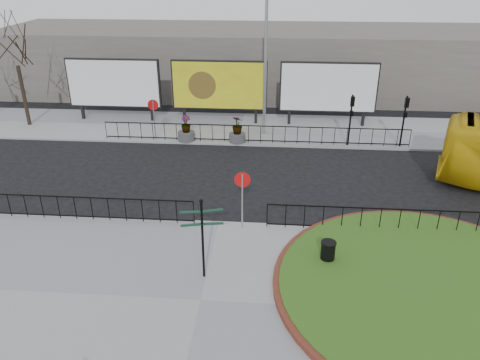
# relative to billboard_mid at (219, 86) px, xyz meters

# --- Properties ---
(ground) EXTENTS (90.00, 90.00, 0.00)m
(ground) POSITION_rel_billboard_mid_xyz_m (1.50, -12.97, -2.60)
(ground) COLOR black
(ground) RESTS_ON ground
(pavement_near) EXTENTS (30.00, 10.00, 0.12)m
(pavement_near) POSITION_rel_billboard_mid_xyz_m (1.50, -17.97, -2.54)
(pavement_near) COLOR gray
(pavement_near) RESTS_ON ground
(pavement_far) EXTENTS (44.00, 6.00, 0.12)m
(pavement_far) POSITION_rel_billboard_mid_xyz_m (1.50, -0.97, -2.54)
(pavement_far) COLOR gray
(pavement_far) RESTS_ON ground
(brick_edge) EXTENTS (10.40, 10.40, 0.18)m
(brick_edge) POSITION_rel_billboard_mid_xyz_m (9.00, -16.97, -2.39)
(brick_edge) COLOR brown
(brick_edge) RESTS_ON pavement_near
(grass_lawn) EXTENTS (10.00, 10.00, 0.22)m
(grass_lawn) POSITION_rel_billboard_mid_xyz_m (9.00, -16.97, -2.37)
(grass_lawn) COLOR #295115
(grass_lawn) RESTS_ON pavement_near
(railing_near_left) EXTENTS (10.00, 0.10, 1.10)m
(railing_near_left) POSITION_rel_billboard_mid_xyz_m (-4.50, -13.27, -1.93)
(railing_near_left) COLOR black
(railing_near_left) RESTS_ON pavement_near
(railing_near_right) EXTENTS (9.00, 0.10, 1.10)m
(railing_near_right) POSITION_rel_billboard_mid_xyz_m (8.00, -13.27, -1.93)
(railing_near_right) COLOR black
(railing_near_right) RESTS_ON pavement_near
(railing_far) EXTENTS (18.00, 0.10, 1.10)m
(railing_far) POSITION_rel_billboard_mid_xyz_m (2.50, -3.67, -1.93)
(railing_far) COLOR black
(railing_far) RESTS_ON pavement_far
(speed_sign_far) EXTENTS (0.64, 0.07, 2.47)m
(speed_sign_far) POSITION_rel_billboard_mid_xyz_m (-3.50, -3.57, -0.68)
(speed_sign_far) COLOR gray
(speed_sign_far) RESTS_ON pavement_far
(speed_sign_near) EXTENTS (0.64, 0.07, 2.47)m
(speed_sign_near) POSITION_rel_billboard_mid_xyz_m (2.50, -13.37, -0.68)
(speed_sign_near) COLOR gray
(speed_sign_near) RESTS_ON pavement_near
(billboard_left) EXTENTS (6.20, 0.31, 4.10)m
(billboard_left) POSITION_rel_billboard_mid_xyz_m (-7.00, 0.00, 0.00)
(billboard_left) COLOR black
(billboard_left) RESTS_ON pavement_far
(billboard_mid) EXTENTS (6.20, 0.31, 4.10)m
(billboard_mid) POSITION_rel_billboard_mid_xyz_m (0.00, 0.00, 0.00)
(billboard_mid) COLOR black
(billboard_mid) RESTS_ON pavement_far
(billboard_right) EXTENTS (6.20, 0.31, 4.10)m
(billboard_right) POSITION_rel_billboard_mid_xyz_m (7.00, 0.00, 0.00)
(billboard_right) COLOR black
(billboard_right) RESTS_ON pavement_far
(lamp_post) EXTENTS (0.74, 0.18, 9.23)m
(lamp_post) POSITION_rel_billboard_mid_xyz_m (3.01, -1.97, 2.23)
(lamp_post) COLOR gray
(lamp_post) RESTS_ON pavement_far
(signal_pole_a) EXTENTS (0.22, 0.26, 3.00)m
(signal_pole_a) POSITION_rel_billboard_mid_xyz_m (8.00, -3.63, -0.50)
(signal_pole_a) COLOR black
(signal_pole_a) RESTS_ON pavement_far
(signal_pole_b) EXTENTS (0.22, 0.26, 3.00)m
(signal_pole_b) POSITION_rel_billboard_mid_xyz_m (11.00, -3.63, -0.50)
(signal_pole_b) COLOR black
(signal_pole_b) RESTS_ON pavement_far
(tree_left) EXTENTS (2.00, 2.00, 7.00)m
(tree_left) POSITION_rel_billboard_mid_xyz_m (-12.50, -1.47, 1.02)
(tree_left) COLOR #2D2119
(tree_left) RESTS_ON pavement_far
(building_backdrop) EXTENTS (40.00, 10.00, 5.00)m
(building_backdrop) POSITION_rel_billboard_mid_xyz_m (1.50, 9.03, -0.10)
(building_backdrop) COLOR #646057
(building_backdrop) RESTS_ON ground
(fingerpost_sign) EXTENTS (1.41, 0.50, 3.01)m
(fingerpost_sign) POSITION_rel_billboard_mid_xyz_m (1.43, -16.71, -0.66)
(fingerpost_sign) COLOR black
(fingerpost_sign) RESTS_ON pavement_near
(litter_bin) EXTENTS (0.55, 0.55, 0.91)m
(litter_bin) POSITION_rel_billboard_mid_xyz_m (5.73, -15.62, -2.02)
(litter_bin) COLOR black
(litter_bin) RESTS_ON pavement_near
(planter_a) EXTENTS (1.02, 1.02, 1.54)m
(planter_a) POSITION_rel_billboard_mid_xyz_m (-1.61, -3.57, -1.93)
(planter_a) COLOR #4C4C4F
(planter_a) RESTS_ON pavement_far
(planter_b) EXTENTS (0.98, 0.98, 1.58)m
(planter_b) POSITION_rel_billboard_mid_xyz_m (1.47, -3.57, -1.88)
(planter_b) COLOR #4C4C4F
(planter_b) RESTS_ON pavement_far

